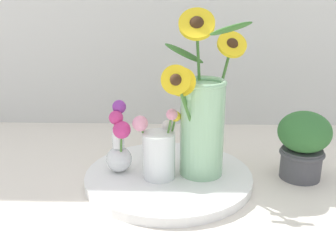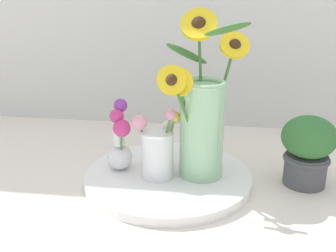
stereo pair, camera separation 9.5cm
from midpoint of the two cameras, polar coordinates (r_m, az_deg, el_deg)
The scene contains 6 objects.
ground_plane at distance 0.95m, azimuth 3.81°, elevation -10.10°, with size 6.00×6.00×0.00m, color silver.
serving_tray at distance 1.00m, azimuth 2.73°, elevation -7.50°, with size 0.42×0.42×0.02m.
mason_jar_sunflowers at distance 0.95m, azimuth 7.79°, elevation 1.22°, with size 0.22×0.24×0.40m.
vase_small_center at distance 0.95m, azimuth 1.28°, elevation -3.61°, with size 0.12×0.09×0.17m.
vase_bulb_right at distance 0.99m, azimuth -4.29°, elevation -2.47°, with size 0.07×0.07×0.18m.
potted_plant at distance 1.03m, azimuth 22.15°, elevation -3.03°, with size 0.13×0.13×0.18m.
Camera 2 is at (0.10, -0.82, 0.46)m, focal length 42.00 mm.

